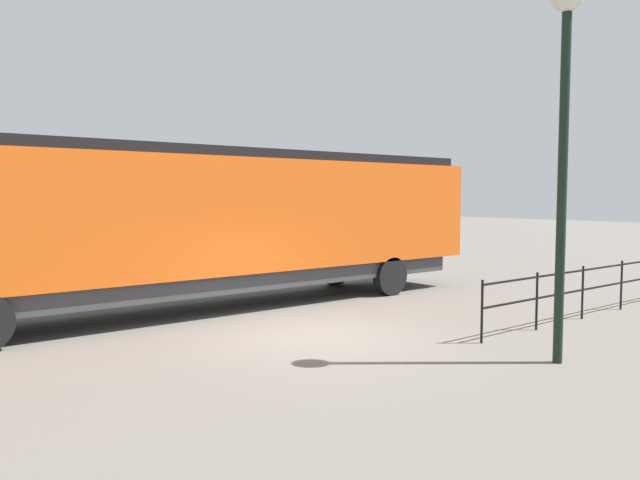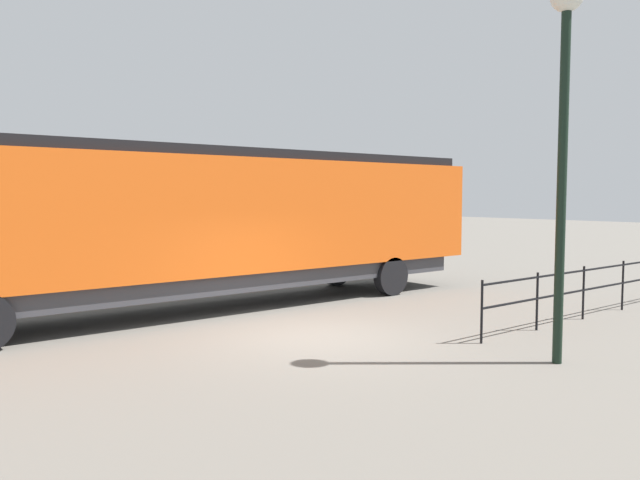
{
  "view_description": "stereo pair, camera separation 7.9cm",
  "coord_description": "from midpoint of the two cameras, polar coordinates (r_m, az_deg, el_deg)",
  "views": [
    {
      "loc": [
        9.67,
        -7.67,
        2.87
      ],
      "look_at": [
        -0.76,
        0.68,
        1.91
      ],
      "focal_mm": 34.68,
      "sensor_mm": 36.0,
      "label": 1
    },
    {
      "loc": [
        9.72,
        -7.61,
        2.87
      ],
      "look_at": [
        -0.76,
        0.68,
        1.91
      ],
      "focal_mm": 34.68,
      "sensor_mm": 36.0,
      "label": 2
    }
  ],
  "objects": [
    {
      "name": "ground_plane",
      "position": [
        12.67,
        -0.09,
        -8.96
      ],
      "size": [
        120.0,
        120.0,
        0.0
      ],
      "primitive_type": "plane",
      "color": "#666059"
    },
    {
      "name": "locomotive",
      "position": [
        15.94,
        -8.4,
        1.88
      ],
      "size": [
        2.8,
        16.4,
        4.02
      ],
      "color": "#D15114",
      "rests_on": "ground_plane"
    },
    {
      "name": "lamp_post",
      "position": [
        11.33,
        21.82,
        12.88
      ],
      "size": [
        0.55,
        0.55,
        6.44
      ],
      "color": "black",
      "rests_on": "ground_plane"
    },
    {
      "name": "platform_fence",
      "position": [
        17.26,
        26.29,
        -3.18
      ],
      "size": [
        0.05,
        11.41,
        1.24
      ],
      "color": "black",
      "rests_on": "ground_plane"
    }
  ]
}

